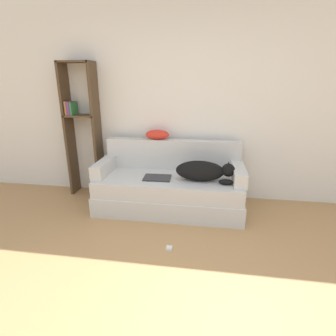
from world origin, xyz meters
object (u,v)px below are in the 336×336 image
couch (169,193)px  throw_pillow (157,134)px  laptop (157,178)px  bookshelf (82,125)px  dog (204,171)px  power_adapter (169,248)px

couch → throw_pillow: size_ratio=5.78×
laptop → throw_pillow: (-0.08, 0.45, 0.47)m
bookshelf → dog: bearing=-14.0°
throw_pillow → power_adapter: (0.35, -1.26, -0.92)m
couch → power_adapter: 0.93m
throw_pillow → bookshelf: bearing=-179.6°
dog → laptop: 0.60m
dog → couch: bearing=168.8°
laptop → throw_pillow: size_ratio=1.07×
bookshelf → power_adapter: size_ratio=31.51×
dog → throw_pillow: 0.87m
throw_pillow → bookshelf: bookshelf is taller
throw_pillow → couch: bearing=-58.7°
power_adapter → dog: bearing=69.1°
power_adapter → couch: bearing=98.4°
throw_pillow → bookshelf: (-1.10, -0.01, 0.11)m
power_adapter → laptop: bearing=108.6°
couch → laptop: laptop is taller
dog → bookshelf: (-1.76, 0.44, 0.46)m
bookshelf → power_adapter: 2.18m
dog → power_adapter: 1.04m
couch → laptop: size_ratio=5.38×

